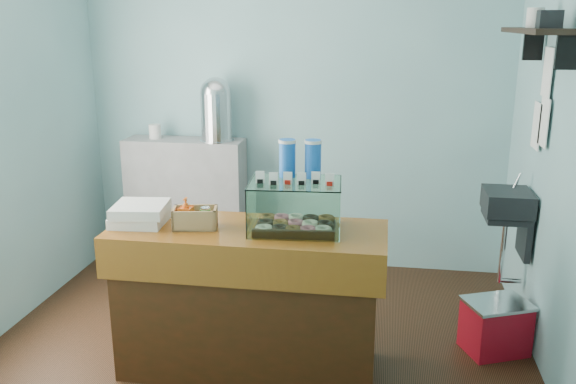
% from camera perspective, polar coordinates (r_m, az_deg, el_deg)
% --- Properties ---
extents(ground, '(3.50, 3.50, 0.00)m').
position_cam_1_polar(ground, '(4.12, -2.77, -14.18)').
color(ground, black).
rests_on(ground, ground).
extents(room_shell, '(3.54, 3.04, 2.82)m').
position_cam_1_polar(room_shell, '(3.59, -2.70, 10.13)').
color(room_shell, '#77A7AE').
rests_on(room_shell, ground).
extents(counter, '(1.60, 0.60, 0.90)m').
position_cam_1_polar(counter, '(3.69, -3.69, -9.94)').
color(counter, '#3F1C0C').
rests_on(counter, ground).
extents(back_shelf, '(1.00, 0.32, 1.10)m').
position_cam_1_polar(back_shelf, '(5.31, -9.44, -0.96)').
color(back_shelf, '#97989A').
rests_on(back_shelf, ground).
extents(display_case, '(0.54, 0.42, 0.50)m').
position_cam_1_polar(display_case, '(3.48, 0.80, -0.89)').
color(display_case, '#341D0F').
rests_on(display_case, counter).
extents(condiment_crate, '(0.27, 0.20, 0.18)m').
position_cam_1_polar(condiment_crate, '(3.55, -8.82, -2.34)').
color(condiment_crate, '#A77A53').
rests_on(condiment_crate, counter).
extents(pastry_boxes, '(0.34, 0.34, 0.12)m').
position_cam_1_polar(pastry_boxes, '(3.69, -13.66, -1.98)').
color(pastry_boxes, silver).
rests_on(pastry_boxes, counter).
extents(coffee_urn, '(0.28, 0.28, 0.52)m').
position_cam_1_polar(coffee_urn, '(5.03, -6.74, 7.82)').
color(coffee_urn, silver).
rests_on(coffee_urn, back_shelf).
extents(red_cooler, '(0.47, 0.43, 0.34)m').
position_cam_1_polar(red_cooler, '(4.20, 18.84, -11.80)').
color(red_cooler, '#B30E1E').
rests_on(red_cooler, ground).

